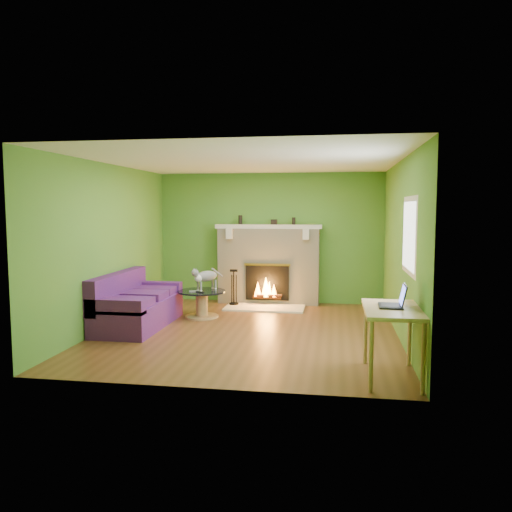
{
  "coord_description": "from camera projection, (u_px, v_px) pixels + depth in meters",
  "views": [
    {
      "loc": [
        1.31,
        -7.46,
        1.89
      ],
      "look_at": [
        0.06,
        0.4,
        1.13
      ],
      "focal_mm": 35.0,
      "sensor_mm": 36.0,
      "label": 1
    }
  ],
  "objects": [
    {
      "name": "mantel_vase_left",
      "position": [
        240.0,
        220.0,
        9.93
      ],
      "size": [
        0.08,
        0.08,
        0.18
      ],
      "primitive_type": "cylinder",
      "color": "black",
      "rests_on": "mantel"
    },
    {
      "name": "laptop",
      "position": [
        391.0,
        295.0,
        5.55
      ],
      "size": [
        0.31,
        0.35,
        0.26
      ],
      "primitive_type": null,
      "rotation": [
        0.0,
        0.0,
        -0.03
      ],
      "color": "black",
      "rests_on": "desk"
    },
    {
      "name": "fireplace",
      "position": [
        268.0,
        265.0,
        9.92
      ],
      "size": [
        2.1,
        0.46,
        1.58
      ],
      "color": "beige",
      "rests_on": "floor"
    },
    {
      "name": "remote_silver",
      "position": [
        194.0,
        291.0,
        8.57
      ],
      "size": [
        0.17,
        0.11,
        0.02
      ],
      "primitive_type": "cube",
      "rotation": [
        0.0,
        0.0,
        0.44
      ],
      "color": "gray",
      "rests_on": "coffee_table"
    },
    {
      "name": "desk",
      "position": [
        393.0,
        316.0,
        5.52
      ],
      "size": [
        0.63,
        1.08,
        0.8
      ],
      "color": "tan",
      "rests_on": "floor"
    },
    {
      "name": "floor",
      "position": [
        248.0,
        331.0,
        7.72
      ],
      "size": [
        5.0,
        5.0,
        0.0
      ],
      "primitive_type": "plane",
      "color": "brown",
      "rests_on": "ground"
    },
    {
      "name": "mantel_vase_right",
      "position": [
        294.0,
        221.0,
        9.77
      ],
      "size": [
        0.07,
        0.07,
        0.14
      ],
      "primitive_type": "cylinder",
      "color": "black",
      "rests_on": "mantel"
    },
    {
      "name": "fire_tools",
      "position": [
        234.0,
        287.0,
        9.7
      ],
      "size": [
        0.18,
        0.18,
        0.69
      ],
      "primitive_type": null,
      "color": "black",
      "rests_on": "hearth"
    },
    {
      "name": "window_pane",
      "position": [
        409.0,
        236.0,
        6.33
      ],
      "size": [
        0.0,
        1.06,
        1.06
      ],
      "primitive_type": "plane",
      "rotation": [
        1.57,
        0.0,
        -1.57
      ],
      "color": "white",
      "rests_on": "wall_right"
    },
    {
      "name": "window_frame",
      "position": [
        409.0,
        236.0,
        6.33
      ],
      "size": [
        0.0,
        1.2,
        1.2
      ],
      "primitive_type": "plane",
      "rotation": [
        1.57,
        0.0,
        -1.57
      ],
      "color": "silver",
      "rests_on": "wall_right"
    },
    {
      "name": "hearth",
      "position": [
        265.0,
        308.0,
        9.48
      ],
      "size": [
        1.5,
        0.75,
        0.03
      ],
      "primitive_type": "cube",
      "color": "beige",
      "rests_on": "floor"
    },
    {
      "name": "wall_right",
      "position": [
        401.0,
        249.0,
        7.24
      ],
      "size": [
        0.0,
        5.0,
        5.0
      ],
      "primitive_type": "plane",
      "rotation": [
        1.57,
        0.0,
        -1.57
      ],
      "color": "#508B2D",
      "rests_on": "floor"
    },
    {
      "name": "coffee_table",
      "position": [
        202.0,
        302.0,
        8.69
      ],
      "size": [
        0.83,
        0.83,
        0.47
      ],
      "color": "tan",
      "rests_on": "floor"
    },
    {
      "name": "ceiling",
      "position": [
        248.0,
        161.0,
        7.47
      ],
      "size": [
        5.0,
        5.0,
        0.0
      ],
      "primitive_type": "plane",
      "rotation": [
        3.14,
        0.0,
        0.0
      ],
      "color": "white",
      "rests_on": "wall_back"
    },
    {
      "name": "wall_front",
      "position": [
        206.0,
        266.0,
        5.14
      ],
      "size": [
        5.0,
        0.0,
        5.0
      ],
      "primitive_type": "plane",
      "rotation": [
        -1.57,
        0.0,
        0.0
      ],
      "color": "#508B2D",
      "rests_on": "floor"
    },
    {
      "name": "remote_black",
      "position": [
        200.0,
        292.0,
        8.49
      ],
      "size": [
        0.16,
        0.11,
        0.02
      ],
      "primitive_type": "cube",
      "rotation": [
        0.0,
        0.0,
        -0.44
      ],
      "color": "black",
      "rests_on": "coffee_table"
    },
    {
      "name": "mantel_box",
      "position": [
        274.0,
        222.0,
        9.83
      ],
      "size": [
        0.12,
        0.08,
        0.1
      ],
      "primitive_type": "cube",
      "color": "black",
      "rests_on": "mantel"
    },
    {
      "name": "wall_left",
      "position": [
        109.0,
        246.0,
        7.95
      ],
      "size": [
        0.0,
        5.0,
        5.0
      ],
      "primitive_type": "plane",
      "rotation": [
        1.57,
        0.0,
        1.57
      ],
      "color": "#508B2D",
      "rests_on": "floor"
    },
    {
      "name": "mantel",
      "position": [
        268.0,
        226.0,
        9.83
      ],
      "size": [
        2.1,
        0.28,
        0.08
      ],
      "primitive_type": "cube",
      "color": "beige",
      "rests_on": "fireplace"
    },
    {
      "name": "sofa",
      "position": [
        136.0,
        306.0,
        8.03
      ],
      "size": [
        0.88,
        1.92,
        0.86
      ],
      "color": "#461B69",
      "rests_on": "floor"
    },
    {
      "name": "wall_back",
      "position": [
        270.0,
        238.0,
        10.05
      ],
      "size": [
        5.0,
        0.0,
        5.0
      ],
      "primitive_type": "plane",
      "rotation": [
        1.57,
        0.0,
        0.0
      ],
      "color": "#508B2D",
      "rests_on": "floor"
    },
    {
      "name": "cat",
      "position": [
        207.0,
        279.0,
        8.69
      ],
      "size": [
        0.58,
        0.67,
        0.41
      ],
      "primitive_type": null,
      "rotation": [
        0.0,
        0.0,
        -0.63
      ],
      "color": "slate",
      "rests_on": "coffee_table"
    }
  ]
}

